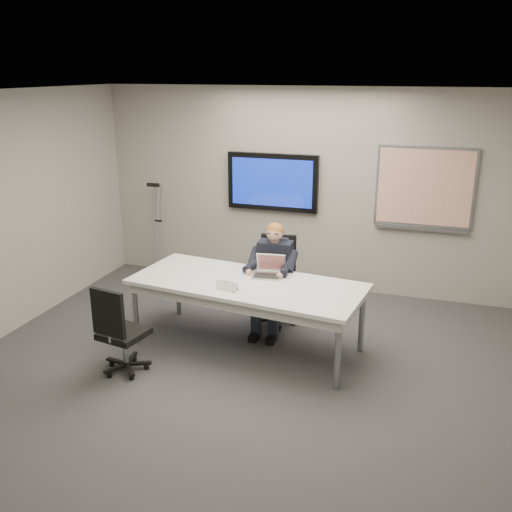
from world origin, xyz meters
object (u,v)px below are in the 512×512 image
(laptop, at_px, (269,270))
(office_chair_near, at_px, (122,346))
(conference_table, at_px, (247,290))
(seated_person, at_px, (271,290))
(office_chair_far, at_px, (276,297))

(laptop, bearing_deg, office_chair_near, -141.69)
(office_chair_near, xyz_separation_m, laptop, (1.20, 1.22, 0.54))
(conference_table, height_order, seated_person, seated_person)
(conference_table, distance_m, laptop, 0.36)
(conference_table, distance_m, office_chair_near, 1.46)
(conference_table, height_order, office_chair_far, office_chair_far)
(office_chair_far, xyz_separation_m, seated_person, (0.01, -0.25, 0.19))
(office_chair_near, relative_size, seated_person, 0.75)
(office_chair_far, bearing_deg, seated_person, -96.35)
(conference_table, xyz_separation_m, office_chair_far, (0.12, 0.75, -0.36))
(seated_person, height_order, laptop, seated_person)
(office_chair_far, relative_size, laptop, 3.04)
(conference_table, xyz_separation_m, office_chair_near, (-1.04, -0.94, -0.39))
(conference_table, relative_size, office_chair_near, 2.74)
(office_chair_far, relative_size, seated_person, 0.83)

